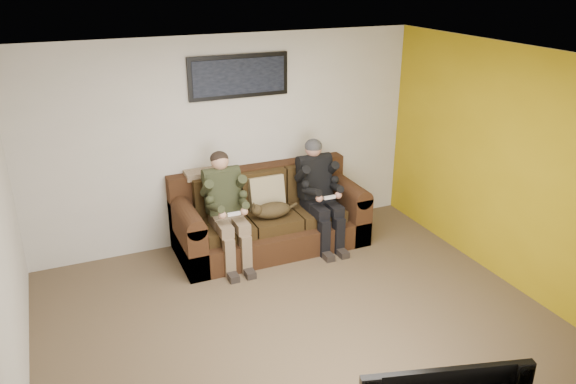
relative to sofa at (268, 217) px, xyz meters
name	(u,v)px	position (x,y,z in m)	size (l,w,h in m)	color
floor	(303,328)	(-0.36, -1.83, -0.36)	(5.00, 5.00, 0.00)	brown
ceiling	(306,63)	(-0.36, -1.83, 2.24)	(5.00, 5.00, 0.00)	silver
wall_back	(228,141)	(-0.36, 0.42, 0.94)	(5.00, 5.00, 0.00)	beige
wall_front	(473,356)	(-0.36, -4.08, 0.94)	(5.00, 5.00, 0.00)	beige
wall_right	(516,170)	(2.14, -1.83, 0.94)	(4.50, 4.50, 0.00)	beige
accent_wall_right	(516,171)	(2.13, -1.83, 0.94)	(4.50, 4.50, 0.00)	#B59712
sofa	(268,217)	(0.00, 0.00, 0.00)	(2.35, 1.02, 0.96)	#371F10
throw_pillow	(266,193)	(0.00, 0.04, 0.32)	(0.45, 0.13, 0.43)	tan
throw_blanket	(204,174)	(-0.71, 0.30, 0.60)	(0.48, 0.24, 0.09)	tan
person_left	(226,202)	(-0.61, -0.20, 0.39)	(0.51, 0.87, 1.33)	#7A654C
person_right	(319,187)	(0.61, -0.20, 0.39)	(0.51, 0.86, 1.33)	black
cat	(271,210)	(-0.05, -0.24, 0.21)	(0.66, 0.26, 0.24)	#4B391D
framed_poster	(239,76)	(-0.20, 0.38, 1.74)	(1.25, 0.05, 0.52)	black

